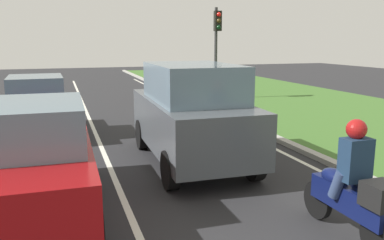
{
  "coord_description": "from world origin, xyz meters",
  "views": [
    {
      "loc": [
        -1.66,
        0.75,
        2.78
      ],
      "look_at": [
        0.85,
        8.26,
        1.2
      ],
      "focal_mm": 37.33,
      "sensor_mm": 36.0,
      "label": 1
    }
  ],
  "objects_px": {
    "rider_person": "(354,158)",
    "car_sedan_left_lane": "(34,160)",
    "traffic_light_near_right": "(217,37)",
    "car_hatchback_far": "(37,106)",
    "motorcycle": "(353,202)",
    "car_suv_ahead": "(191,113)"
  },
  "relations": [
    {
      "from": "rider_person",
      "to": "car_sedan_left_lane",
      "type": "bearing_deg",
      "value": 151.25
    },
    {
      "from": "car_sedan_left_lane",
      "to": "car_hatchback_far",
      "type": "distance_m",
      "value": 5.95
    },
    {
      "from": "motorcycle",
      "to": "car_hatchback_far",
      "type": "bearing_deg",
      "value": 117.54
    },
    {
      "from": "car_sedan_left_lane",
      "to": "rider_person",
      "type": "height_order",
      "value": "car_sedan_left_lane"
    },
    {
      "from": "car_hatchback_far",
      "to": "traffic_light_near_right",
      "type": "height_order",
      "value": "traffic_light_near_right"
    },
    {
      "from": "car_suv_ahead",
      "to": "traffic_light_near_right",
      "type": "xyz_separation_m",
      "value": [
        4.26,
        9.07,
        1.78
      ]
    },
    {
      "from": "car_suv_ahead",
      "to": "car_sedan_left_lane",
      "type": "distance_m",
      "value": 3.76
    },
    {
      "from": "car_sedan_left_lane",
      "to": "rider_person",
      "type": "distance_m",
      "value": 4.81
    },
    {
      "from": "motorcycle",
      "to": "traffic_light_near_right",
      "type": "distance_m",
      "value": 13.85
    },
    {
      "from": "rider_person",
      "to": "traffic_light_near_right",
      "type": "bearing_deg",
      "value": 75.3
    },
    {
      "from": "car_sedan_left_lane",
      "to": "car_hatchback_far",
      "type": "xyz_separation_m",
      "value": [
        -0.2,
        5.95,
        -0.04
      ]
    },
    {
      "from": "car_suv_ahead",
      "to": "rider_person",
      "type": "relative_size",
      "value": 3.9
    },
    {
      "from": "car_sedan_left_lane",
      "to": "traffic_light_near_right",
      "type": "relative_size",
      "value": 1.01
    },
    {
      "from": "car_suv_ahead",
      "to": "rider_person",
      "type": "height_order",
      "value": "car_suv_ahead"
    },
    {
      "from": "car_sedan_left_lane",
      "to": "car_suv_ahead",
      "type": "bearing_deg",
      "value": 30.93
    },
    {
      "from": "motorcycle",
      "to": "traffic_light_near_right",
      "type": "height_order",
      "value": "traffic_light_near_right"
    },
    {
      "from": "traffic_light_near_right",
      "to": "car_hatchback_far",
      "type": "bearing_deg",
      "value": -147.11
    },
    {
      "from": "car_suv_ahead",
      "to": "car_hatchback_far",
      "type": "distance_m",
      "value": 5.35
    },
    {
      "from": "car_suv_ahead",
      "to": "car_hatchback_far",
      "type": "bearing_deg",
      "value": 131.72
    },
    {
      "from": "motorcycle",
      "to": "rider_person",
      "type": "height_order",
      "value": "rider_person"
    },
    {
      "from": "car_suv_ahead",
      "to": "car_sedan_left_lane",
      "type": "relative_size",
      "value": 1.05
    },
    {
      "from": "car_hatchback_far",
      "to": "motorcycle",
      "type": "xyz_separation_m",
      "value": [
        4.45,
        -8.25,
        -0.31
      ]
    }
  ]
}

